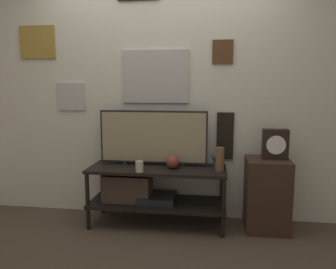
% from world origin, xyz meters
% --- Properties ---
extents(ground_plane, '(12.00, 12.00, 0.00)m').
position_xyz_m(ground_plane, '(0.00, 0.00, 0.00)').
color(ground_plane, '#4C3D2D').
extents(wall_back, '(6.40, 0.08, 2.70)m').
position_xyz_m(wall_back, '(-0.01, 0.58, 1.36)').
color(wall_back, beige).
rests_on(wall_back, ground_plane).
extents(media_console, '(1.36, 0.49, 0.59)m').
position_xyz_m(media_console, '(-0.12, 0.28, 0.38)').
color(media_console, black).
rests_on(media_console, ground_plane).
extents(television, '(1.10, 0.05, 0.56)m').
position_xyz_m(television, '(-0.06, 0.39, 0.88)').
color(television, black).
rests_on(television, media_console).
extents(vase_tall_ceramic, '(0.08, 0.08, 0.23)m').
position_xyz_m(vase_tall_ceramic, '(0.61, 0.24, 0.71)').
color(vase_tall_ceramic, brown).
rests_on(vase_tall_ceramic, media_console).
extents(vase_round_glass, '(0.13, 0.13, 0.13)m').
position_xyz_m(vase_round_glass, '(0.16, 0.27, 0.66)').
color(vase_round_glass, brown).
rests_on(vase_round_glass, media_console).
extents(candle_jar, '(0.08, 0.08, 0.11)m').
position_xyz_m(candle_jar, '(-0.14, 0.09, 0.65)').
color(candle_jar, '#C1B29E').
rests_on(candle_jar, media_console).
extents(decorative_bust, '(0.11, 0.11, 0.17)m').
position_xyz_m(decorative_bust, '(0.59, 0.37, 0.69)').
color(decorative_bust, '#2D4251').
rests_on(decorative_bust, media_console).
extents(side_table, '(0.41, 0.41, 0.70)m').
position_xyz_m(side_table, '(1.08, 0.33, 0.35)').
color(side_table, '#382319').
rests_on(side_table, ground_plane).
extents(mantel_clock, '(0.24, 0.11, 0.29)m').
position_xyz_m(mantel_clock, '(1.14, 0.35, 0.85)').
color(mantel_clock, black).
rests_on(mantel_clock, side_table).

